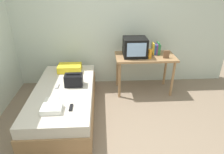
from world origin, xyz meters
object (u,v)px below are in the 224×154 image
(magazine, at_px, (51,102))
(remote_silver, at_px, (57,86))
(handbag, at_px, (74,80))
(tv, at_px, (135,47))
(folded_towel, at_px, (52,109))
(desk, at_px, (145,61))
(bed, at_px, (65,101))
(water_bottle, at_px, (150,54))
(book_row, at_px, (156,49))
(remote_dark, at_px, (71,107))
(picture_frame, at_px, (166,54))
(pillow, at_px, (70,68))

(magazine, height_order, remote_silver, remote_silver)
(handbag, relative_size, magazine, 1.03)
(tv, relative_size, folded_towel, 1.57)
(desk, bearing_deg, tv, -178.85)
(bed, relative_size, handbag, 6.67)
(folded_towel, bearing_deg, water_bottle, 36.13)
(handbag, height_order, remote_silver, handbag)
(book_row, xyz_separation_m, remote_silver, (-1.84, -0.70, -0.39))
(tv, height_order, remote_dark, tv)
(desk, bearing_deg, remote_silver, -158.91)
(book_row, height_order, magazine, book_row)
(book_row, xyz_separation_m, picture_frame, (0.14, -0.22, -0.04))
(tv, bearing_deg, magazine, -142.19)
(tv, bearing_deg, handbag, -152.64)
(magazine, bearing_deg, folded_towel, -72.83)
(water_bottle, distance_m, folded_towel, 2.02)
(picture_frame, bearing_deg, bed, -163.65)
(water_bottle, distance_m, magazine, 1.97)
(desk, height_order, tv, tv)
(pillow, relative_size, remote_silver, 3.12)
(pillow, xyz_separation_m, folded_towel, (-0.07, -1.32, -0.03))
(bed, relative_size, picture_frame, 13.57)
(desk, bearing_deg, book_row, 20.03)
(tv, bearing_deg, pillow, 179.35)
(book_row, height_order, remote_silver, book_row)
(picture_frame, bearing_deg, book_row, 122.92)
(magazine, bearing_deg, picture_frame, 25.62)
(water_bottle, relative_size, magazine, 0.63)
(book_row, distance_m, folded_towel, 2.29)
(book_row, height_order, remote_dark, book_row)
(pillow, bearing_deg, desk, -0.39)
(picture_frame, xyz_separation_m, folded_towel, (-1.92, -1.17, -0.33))
(handbag, bearing_deg, picture_frame, 14.54)
(bed, relative_size, desk, 1.72)
(tv, xyz_separation_m, book_row, (0.44, 0.08, -0.07))
(bed, distance_m, book_row, 2.01)
(pillow, relative_size, magazine, 1.55)
(pillow, distance_m, remote_silver, 0.65)
(handbag, relative_size, folded_towel, 1.07)
(desk, distance_m, remote_dark, 1.82)
(picture_frame, bearing_deg, remote_silver, -166.37)
(bed, distance_m, folded_towel, 0.68)
(bed, bearing_deg, desk, 24.66)
(remote_dark, relative_size, folded_towel, 0.56)
(water_bottle, height_order, book_row, book_row)
(remote_dark, height_order, remote_silver, same)
(desk, height_order, pillow, desk)
(desk, bearing_deg, bed, -155.34)
(handbag, bearing_deg, water_bottle, 17.92)
(handbag, bearing_deg, remote_silver, -172.06)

